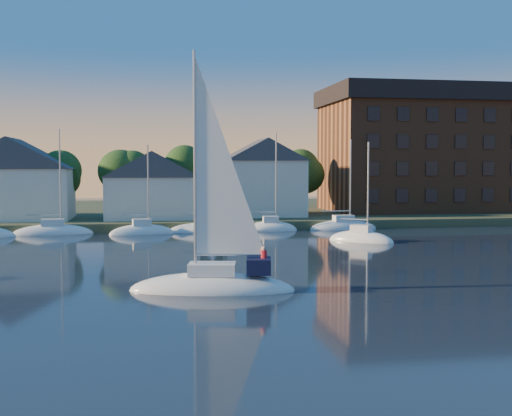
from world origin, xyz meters
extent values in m
plane|color=black|center=(0.00, 0.00, 0.00)|extent=(260.00, 260.00, 0.00)
cube|color=#3A4327|center=(0.00, 75.00, 0.00)|extent=(160.00, 50.00, 2.00)
cube|color=brown|center=(0.00, 52.00, 0.00)|extent=(120.00, 3.00, 1.00)
cube|color=silver|center=(-22.00, 58.00, 4.00)|extent=(13.00, 9.00, 6.00)
cube|color=silver|center=(-6.00, 57.00, 3.50)|extent=(11.00, 8.00, 5.00)
cube|color=silver|center=(8.00, 59.00, 4.50)|extent=(10.00, 8.00, 7.00)
cube|color=brown|center=(34.00, 65.00, 8.50)|extent=(30.00, 16.00, 15.00)
cube|color=black|center=(34.00, 65.00, 17.20)|extent=(31.00, 17.00, 2.40)
cylinder|color=#342118|center=(-18.00, 63.00, 2.75)|extent=(0.50, 0.50, 3.50)
sphere|color=#1C3915|center=(-18.00, 63.00, 7.20)|extent=(5.40, 5.40, 5.40)
cylinder|color=#342118|center=(-10.00, 63.00, 2.75)|extent=(0.50, 0.50, 3.50)
sphere|color=#1C3915|center=(-10.00, 63.00, 7.20)|extent=(5.40, 5.40, 5.40)
cylinder|color=#342118|center=(-2.00, 63.00, 2.75)|extent=(0.50, 0.50, 3.50)
sphere|color=#1C3915|center=(-2.00, 63.00, 7.20)|extent=(5.40, 5.40, 5.40)
cylinder|color=#342118|center=(6.00, 63.00, 2.75)|extent=(0.50, 0.50, 3.50)
sphere|color=#1C3915|center=(6.00, 63.00, 7.20)|extent=(5.40, 5.40, 5.40)
cylinder|color=#342118|center=(14.00, 63.00, 2.75)|extent=(0.50, 0.50, 3.50)
sphere|color=#1C3915|center=(14.00, 63.00, 7.20)|extent=(5.40, 5.40, 5.40)
cylinder|color=#342118|center=(22.00, 63.00, 2.75)|extent=(0.50, 0.50, 3.50)
sphere|color=#1C3915|center=(22.00, 63.00, 7.20)|extent=(5.40, 5.40, 5.40)
cylinder|color=#342118|center=(30.00, 63.00, 2.75)|extent=(0.50, 0.50, 3.50)
sphere|color=#1C3915|center=(30.00, 63.00, 7.20)|extent=(5.40, 5.40, 5.40)
cylinder|color=#342118|center=(38.00, 63.00, 2.75)|extent=(0.50, 0.50, 3.50)
sphere|color=#1C3915|center=(38.00, 63.00, 7.20)|extent=(5.40, 5.40, 5.40)
ellipsoid|color=white|center=(-16.00, 49.00, 0.00)|extent=(7.50, 2.40, 2.20)
cube|color=white|center=(-16.00, 49.00, 1.30)|extent=(2.10, 1.32, 0.70)
cylinder|color=#A5A8AD|center=(-15.25, 49.00, 5.95)|extent=(0.16, 0.16, 10.00)
cylinder|color=#A5A8AD|center=(-16.82, 49.00, 2.15)|extent=(3.15, 0.12, 0.12)
ellipsoid|color=white|center=(-8.00, 49.00, 0.00)|extent=(7.50, 2.40, 2.20)
cube|color=white|center=(-8.00, 49.00, 1.30)|extent=(2.10, 1.32, 0.70)
cylinder|color=#A5A8AD|center=(-7.25, 49.00, 5.95)|extent=(0.16, 0.16, 10.00)
cylinder|color=#A5A8AD|center=(-8.82, 49.00, 2.15)|extent=(3.15, 0.12, 0.12)
ellipsoid|color=white|center=(0.00, 49.00, 0.00)|extent=(7.50, 2.40, 2.20)
cube|color=white|center=(0.00, 49.00, 1.30)|extent=(2.10, 1.32, 0.70)
cylinder|color=#A5A8AD|center=(0.75, 49.00, 5.95)|extent=(0.16, 0.16, 10.00)
cylinder|color=#A5A8AD|center=(-0.82, 49.00, 2.15)|extent=(3.15, 0.12, 0.12)
ellipsoid|color=white|center=(8.00, 49.00, 0.00)|extent=(7.50, 2.40, 2.20)
cube|color=white|center=(8.00, 49.00, 1.30)|extent=(2.10, 1.32, 0.70)
cylinder|color=#A5A8AD|center=(8.75, 49.00, 5.95)|extent=(0.16, 0.16, 10.00)
cylinder|color=#A5A8AD|center=(7.17, 49.00, 2.15)|extent=(3.15, 0.12, 0.12)
ellipsoid|color=white|center=(16.00, 49.00, 0.00)|extent=(7.50, 2.40, 2.20)
cube|color=white|center=(16.00, 49.00, 1.30)|extent=(2.10, 1.32, 0.70)
cylinder|color=#A5A8AD|center=(16.75, 49.00, 5.95)|extent=(0.16, 0.16, 10.00)
cylinder|color=#A5A8AD|center=(15.18, 49.00, 2.15)|extent=(3.15, 0.12, 0.12)
ellipsoid|color=white|center=(-2.91, 15.64, 0.00)|extent=(10.17, 4.83, 2.20)
cube|color=white|center=(-2.91, 15.64, 1.30)|extent=(3.00, 2.19, 0.70)
cylinder|color=#A5A8AD|center=(-3.87, 15.81, 7.46)|extent=(0.16, 0.16, 13.02)
cylinder|color=#A5A8AD|center=(-1.85, 15.45, 2.15)|extent=(4.06, 0.85, 0.12)
cube|color=black|center=(-0.22, 15.16, 1.50)|extent=(1.71, 2.11, 0.90)
ellipsoid|color=white|center=(13.84, 37.75, 0.00)|extent=(6.50, 6.03, 2.20)
cube|color=white|center=(13.84, 37.75, 1.30)|extent=(2.21, 2.15, 0.70)
cylinder|color=#A5A8AD|center=(14.35, 37.32, 5.29)|extent=(0.16, 0.16, 8.68)
cylinder|color=#A5A8AD|center=(13.29, 38.23, 2.15)|extent=(2.19, 1.91, 0.12)
camera|label=1|loc=(-6.67, -21.46, 7.31)|focal=45.00mm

